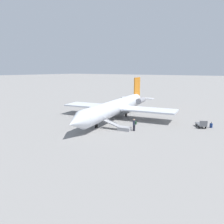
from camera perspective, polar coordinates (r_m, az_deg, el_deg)
name	(u,v)px	position (r m, az deg, el deg)	size (l,w,h in m)	color
ground_plane	(115,119)	(38.50, 0.90, -1.71)	(600.00, 600.00, 0.00)	gray
airplane_main	(117,106)	(38.92, 1.45, 1.48)	(27.62, 20.94, 6.81)	silver
boarding_stairs	(122,127)	(31.22, 2.54, -4.06)	(1.67, 4.13, 1.70)	#99999E
passenger	(134,124)	(30.72, 5.84, -3.15)	(0.38, 0.56, 1.74)	#23232D
luggage_cart	(201,124)	(35.16, 22.27, -3.02)	(2.45, 2.07, 1.22)	#595B60
suitcase	(211,125)	(35.64, 24.47, -3.23)	(0.30, 0.40, 0.88)	navy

